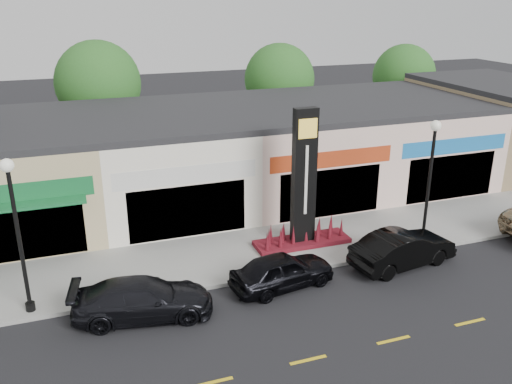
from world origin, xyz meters
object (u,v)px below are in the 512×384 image
lamp_east_near (430,171)px  car_dark_sedan (143,299)px  lamp_west_near (16,222)px  pylon_sign (303,198)px  car_black_sedan (282,271)px  car_black_conv (403,249)px

lamp_east_near → car_dark_sedan: bearing=-173.3°
lamp_west_near → pylon_sign: pylon_sign is taller
pylon_sign → car_dark_sedan: 8.14m
pylon_sign → car_black_sedan: (-2.11, -2.89, -1.59)m
lamp_east_near → car_dark_sedan: (-12.34, -1.46, -2.79)m
lamp_west_near → car_black_conv: lamp_west_near is taller
lamp_east_near → car_black_conv: lamp_east_near is taller
lamp_east_near → car_black_conv: bearing=-146.6°
lamp_east_near → lamp_west_near: bearing=180.0°
lamp_west_near → car_black_sedan: bearing=-7.6°
pylon_sign → car_black_sedan: size_ratio=1.49×
lamp_east_near → car_dark_sedan: size_ratio=1.15×
pylon_sign → car_dark_sedan: size_ratio=1.27×
lamp_east_near → pylon_sign: bearing=161.3°
lamp_west_near → lamp_east_near: (16.00, 0.00, 0.00)m
lamp_east_near → car_black_sedan: bearing=-170.5°
car_black_sedan → car_black_conv: 5.25m
pylon_sign → lamp_west_near: bearing=-171.2°
car_black_sedan → lamp_east_near: bearing=-89.8°
lamp_east_near → pylon_sign: pylon_sign is taller
car_dark_sedan → lamp_east_near: bearing=-73.9°
lamp_west_near → car_black_sedan: 9.39m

